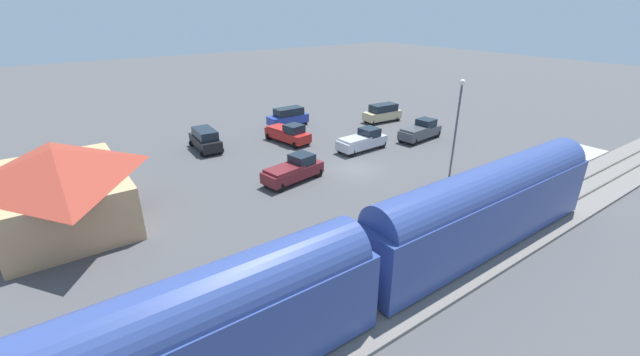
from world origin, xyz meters
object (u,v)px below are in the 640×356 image
Objects in this scene: pickup_silver at (363,140)px; suv_blue at (288,117)px; station_building at (61,185)px; light_pole_near_platform at (457,122)px; pickup_maroon at (294,170)px; suv_black at (205,139)px; pickup_charcoal at (421,130)px; pedestrian_on_platform at (520,166)px; pickup_red at (288,133)px; suv_tan at (383,113)px.

suv_blue is (12.07, 1.44, 0.12)m from pickup_silver.
light_pole_near_platform is at bearing -113.51° from station_building.
pickup_maroon is at bearing -100.69° from station_building.
pickup_charcoal is at bearing -116.80° from suv_black.
pedestrian_on_platform is 0.30× the size of pickup_red.
suv_tan is 0.58× the size of light_pole_near_platform.
pickup_silver is at bearing -173.21° from suv_blue.
pickup_charcoal is at bearing -8.96° from pedestrian_on_platform.
pickup_silver is at bearing -125.58° from suv_black.
station_building is at bearing 79.31° from pickup_maroon.
pickup_charcoal is 15.85m from suv_blue.
light_pole_near_platform is (2.66, 5.66, 4.05)m from pedestrian_on_platform.
pickup_charcoal is at bearing -145.85° from suv_blue.
suv_blue is at bearing -31.32° from pickup_red.
pickup_charcoal and pickup_maroon have the same top height.
pickup_red is at bearing 27.43° from pedestrian_on_platform.
suv_black is at bearing -55.67° from station_building.
pickup_silver is (2.62, -9.86, 0.00)m from pickup_maroon.
pickup_maroon is 1.00× the size of pickup_red.
station_building is 15.77m from suv_black.
suv_black is (9.26, 12.94, 0.12)m from pickup_silver.
suv_blue is at bearing -76.29° from suv_black.
pickup_maroon is at bearing 150.16° from suv_blue.
light_pole_near_platform is (-9.74, 7.62, 4.30)m from pickup_charcoal.
pickup_red is (6.06, -21.06, -1.69)m from station_building.
pickup_red is at bearing -108.98° from suv_black.
pickup_charcoal is 14.41m from pickup_red.
pickup_maroon is 1.13× the size of suv_black.
light_pole_near_platform is (-22.86, -1.28, 4.18)m from suv_blue.
pickup_charcoal is 1.12× the size of suv_black.
pickup_maroon is 10.20m from pickup_silver.
suv_tan is 11.94m from suv_blue.
suv_black is (2.46, 22.22, 0.00)m from suv_tan.
suv_blue is (11.66, -24.46, -1.57)m from station_building.
pickup_silver is (1.05, 7.46, 0.00)m from pickup_charcoal.
pickup_maroon is at bearing 151.10° from pickup_red.
pickup_silver is at bearing 22.25° from pedestrian_on_platform.
pedestrian_on_platform is 26.44m from suv_blue.
pickup_red is 1.13× the size of suv_black.
suv_black is at bearing 39.08° from pedestrian_on_platform.
pickup_red is 18.40m from light_pole_near_platform.
suv_tan is (20.25, -3.78, -0.13)m from pedestrian_on_platform.
suv_blue reaches higher than pickup_silver.
light_pole_near_platform reaches higher than suv_black.
pickup_silver reaches higher than pedestrian_on_platform.
pedestrian_on_platform is at bearing -164.79° from suv_blue.
pickup_silver is 0.64× the size of light_pole_near_platform.
suv_blue is at bearing 34.15° from pickup_charcoal.
light_pole_near_platform reaches higher than pickup_charcoal.
suv_tan is 14.13m from pickup_red.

